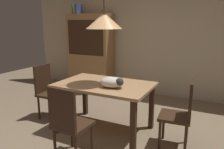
{
  "coord_description": "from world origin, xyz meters",
  "views": [
    {
      "loc": [
        1.49,
        -2.29,
        1.62
      ],
      "look_at": [
        -0.02,
        0.69,
        0.85
      ],
      "focal_mm": 35.42,
      "sensor_mm": 36.0,
      "label": 1
    }
  ],
  "objects": [
    {
      "name": "chair_near_front",
      "position": [
        -0.04,
        -0.39,
        0.51
      ],
      "size": [
        0.42,
        0.42,
        0.93
      ],
      "color": "#382316",
      "rests_on": "ground"
    },
    {
      "name": "back_wall",
      "position": [
        0.0,
        2.65,
        1.45
      ],
      "size": [
        6.4,
        0.1,
        2.9
      ],
      "primitive_type": "cube",
      "color": "beige",
      "rests_on": "ground"
    },
    {
      "name": "chair_left_side",
      "position": [
        -1.17,
        0.49,
        0.51
      ],
      "size": [
        0.41,
        0.41,
        0.93
      ],
      "color": "#382316",
      "rests_on": "ground"
    },
    {
      "name": "book_yellow_short",
      "position": [
        -1.82,
        2.32,
        1.94
      ],
      "size": [
        0.04,
        0.2,
        0.18
      ],
      "primitive_type": "cube",
      "color": "gold",
      "rests_on": "hutch_bookcase"
    },
    {
      "name": "hutch_bookcase",
      "position": [
        -1.43,
        2.32,
        0.89
      ],
      "size": [
        1.12,
        0.45,
        1.85
      ],
      "color": "#A87A4C",
      "rests_on": "ground"
    },
    {
      "name": "book_green_slim",
      "position": [
        -1.87,
        2.32,
        1.98
      ],
      "size": [
        0.03,
        0.2,
        0.26
      ],
      "primitive_type": "cube",
      "color": "#427A4C",
      "rests_on": "hutch_bookcase"
    },
    {
      "name": "ground",
      "position": [
        0.0,
        0.0,
        0.0
      ],
      "size": [
        10.0,
        10.0,
        0.0
      ],
      "primitive_type": "plane",
      "color": "#847056"
    },
    {
      "name": "dining_table",
      "position": [
        -0.04,
        0.49,
        0.65
      ],
      "size": [
        1.4,
        0.9,
        0.75
      ],
      "color": "tan",
      "rests_on": "ground"
    },
    {
      "name": "book_blue_wide",
      "position": [
        -1.75,
        2.32,
        1.97
      ],
      "size": [
        0.06,
        0.24,
        0.24
      ],
      "primitive_type": "cube",
      "color": "#384C93",
      "rests_on": "hutch_bookcase"
    },
    {
      "name": "pendant_lamp",
      "position": [
        -0.04,
        0.49,
        1.66
      ],
      "size": [
        0.52,
        0.52,
        1.3
      ],
      "color": "#E0A86B"
    },
    {
      "name": "chair_right_side",
      "position": [
        1.09,
        0.5,
        0.51
      ],
      "size": [
        0.44,
        0.44,
        0.93
      ],
      "color": "#382316",
      "rests_on": "ground"
    },
    {
      "name": "cat_sleeping",
      "position": [
        0.16,
        0.36,
        0.83
      ],
      "size": [
        0.4,
        0.29,
        0.16
      ],
      "color": "silver",
      "rests_on": "dining_table"
    }
  ]
}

